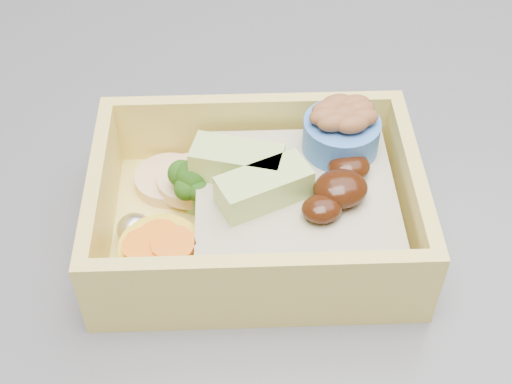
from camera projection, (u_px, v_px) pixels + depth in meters
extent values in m
cube|color=#37373C|center=(473.00, 124.00, 0.51)|extent=(1.24, 0.84, 0.04)
cube|color=#EAD260|center=(256.00, 229.00, 0.41)|extent=(0.20, 0.16, 0.01)
cube|color=#EAD260|center=(252.00, 126.00, 0.43)|extent=(0.18, 0.04, 0.04)
cube|color=#EAD260|center=(260.00, 288.00, 0.35)|extent=(0.18, 0.04, 0.04)
cube|color=#EAD260|center=(410.00, 194.00, 0.39)|extent=(0.03, 0.11, 0.04)
cube|color=#EAD260|center=(101.00, 202.00, 0.39)|extent=(0.03, 0.11, 0.04)
cube|color=tan|center=(295.00, 207.00, 0.40)|extent=(0.13, 0.12, 0.03)
ellipsoid|color=black|center=(340.00, 189.00, 0.37)|extent=(0.03, 0.03, 0.02)
ellipsoid|color=black|center=(349.00, 167.00, 0.39)|extent=(0.03, 0.02, 0.01)
ellipsoid|color=black|center=(322.00, 209.00, 0.37)|extent=(0.02, 0.02, 0.01)
cube|color=#BBDF74|center=(264.00, 187.00, 0.37)|extent=(0.05, 0.03, 0.02)
cube|color=#BBDF74|center=(237.00, 162.00, 0.39)|extent=(0.05, 0.04, 0.02)
cylinder|color=#6F9D54|center=(195.00, 199.00, 0.41)|extent=(0.01, 0.01, 0.02)
sphere|color=#245413|center=(193.00, 177.00, 0.39)|extent=(0.02, 0.02, 0.02)
sphere|color=#245413|center=(208.00, 174.00, 0.40)|extent=(0.02, 0.02, 0.02)
sphere|color=#245413|center=(181.00, 174.00, 0.40)|extent=(0.02, 0.02, 0.02)
sphere|color=#245413|center=(199.00, 189.00, 0.39)|extent=(0.01, 0.01, 0.01)
sphere|color=#245413|center=(186.00, 188.00, 0.39)|extent=(0.01, 0.01, 0.01)
sphere|color=#245413|center=(194.00, 170.00, 0.40)|extent=(0.01, 0.01, 0.01)
cylinder|color=yellow|center=(161.00, 257.00, 0.38)|extent=(0.04, 0.04, 0.02)
cylinder|color=orange|center=(159.00, 238.00, 0.37)|extent=(0.02, 0.02, 0.00)
cylinder|color=orange|center=(145.00, 246.00, 0.36)|extent=(0.02, 0.02, 0.00)
cylinder|color=orange|center=(173.00, 244.00, 0.36)|extent=(0.02, 0.02, 0.00)
cylinder|color=#DAAD7D|center=(168.00, 180.00, 0.42)|extent=(0.04, 0.04, 0.01)
cylinder|color=#DAAD7D|center=(191.00, 181.00, 0.42)|extent=(0.04, 0.04, 0.01)
ellipsoid|color=silver|center=(221.00, 163.00, 0.43)|extent=(0.02, 0.02, 0.02)
ellipsoid|color=silver|center=(135.00, 230.00, 0.39)|extent=(0.02, 0.02, 0.02)
cylinder|color=#3B71CB|center=(341.00, 135.00, 0.40)|extent=(0.04, 0.04, 0.02)
ellipsoid|color=brown|center=(343.00, 115.00, 0.39)|extent=(0.02, 0.02, 0.01)
ellipsoid|color=brown|center=(358.00, 110.00, 0.39)|extent=(0.02, 0.02, 0.01)
ellipsoid|color=brown|center=(328.00, 109.00, 0.39)|extent=(0.02, 0.02, 0.01)
ellipsoid|color=brown|center=(352.00, 124.00, 0.39)|extent=(0.02, 0.02, 0.01)
ellipsoid|color=brown|center=(334.00, 122.00, 0.39)|extent=(0.02, 0.02, 0.01)
ellipsoid|color=brown|center=(362.00, 118.00, 0.39)|extent=(0.02, 0.02, 0.01)
ellipsoid|color=brown|center=(338.00, 103.00, 0.40)|extent=(0.02, 0.02, 0.01)
ellipsoid|color=brown|center=(354.00, 104.00, 0.40)|extent=(0.02, 0.02, 0.01)
ellipsoid|color=brown|center=(326.00, 116.00, 0.39)|extent=(0.02, 0.02, 0.01)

